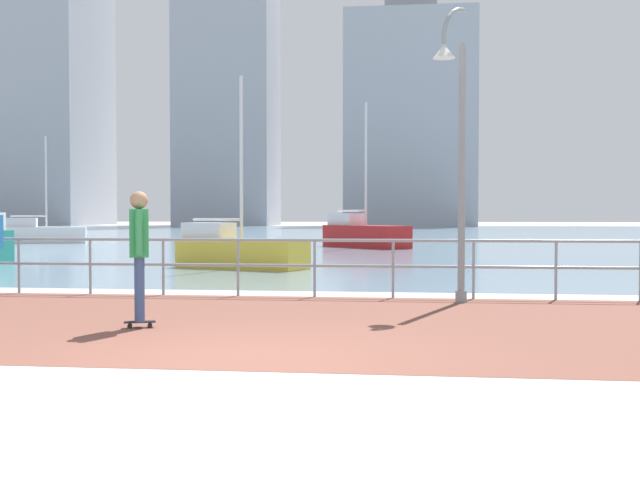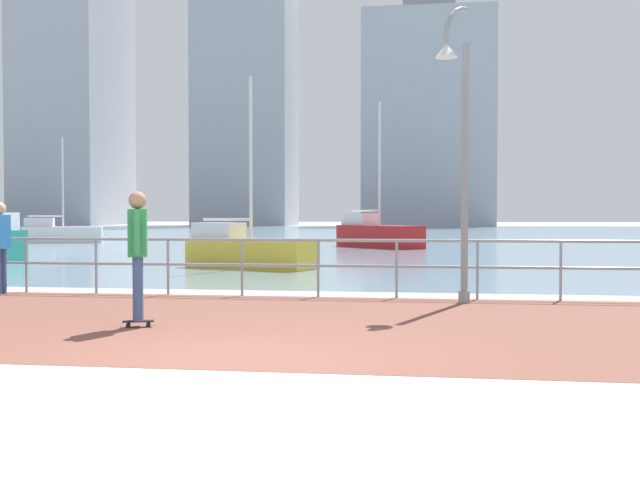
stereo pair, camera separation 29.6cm
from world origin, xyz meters
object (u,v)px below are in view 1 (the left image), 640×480
object	(u,v)px
sailboat_blue	(44,233)
sailboat_gray	(363,234)
lamppost	(456,140)
sailboat_white	(237,250)
skateboarder	(139,246)

from	to	relation	value
sailboat_blue	sailboat_gray	xyz separation A→B (m)	(16.69, -3.13, 0.09)
lamppost	sailboat_gray	size ratio (longest dim) A/B	0.75
lamppost	sailboat_gray	xyz separation A→B (m)	(-2.96, 21.89, -2.09)
sailboat_gray	sailboat_white	xyz separation A→B (m)	(-2.56, -13.93, -0.12)
sailboat_blue	sailboat_white	xyz separation A→B (m)	(14.13, -17.06, -0.02)
lamppost	sailboat_gray	distance (m)	22.19
skateboarder	sailboat_white	bearing A→B (deg)	96.61
sailboat_blue	sailboat_white	distance (m)	22.15
lamppost	sailboat_white	bearing A→B (deg)	124.78
skateboarder	sailboat_white	distance (m)	11.39
skateboarder	sailboat_gray	size ratio (longest dim) A/B	0.27
sailboat_gray	skateboarder	bearing A→B (deg)	-92.84
lamppost	sailboat_blue	xyz separation A→B (m)	(-19.66, 25.02, -2.18)
skateboarder	sailboat_gray	distance (m)	25.27
lamppost	sailboat_blue	world-z (taller)	sailboat_blue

